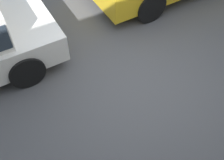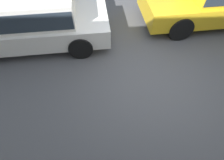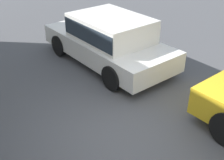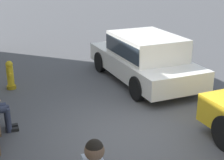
# 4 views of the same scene
# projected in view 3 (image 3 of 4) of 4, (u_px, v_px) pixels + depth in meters

# --- Properties ---
(ground_plane) EXTENTS (60.00, 60.00, 0.00)m
(ground_plane) POSITION_uv_depth(u_px,v_px,m) (127.00, 142.00, 5.31)
(ground_plane) COLOR #4C4C4F
(parked_car_mid) EXTENTS (4.24, 2.05, 1.40)m
(parked_car_mid) POSITION_uv_depth(u_px,v_px,m) (109.00, 38.00, 7.86)
(parked_car_mid) COLOR white
(parked_car_mid) RESTS_ON ground_plane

